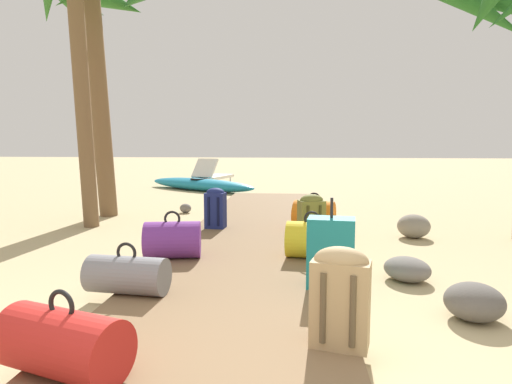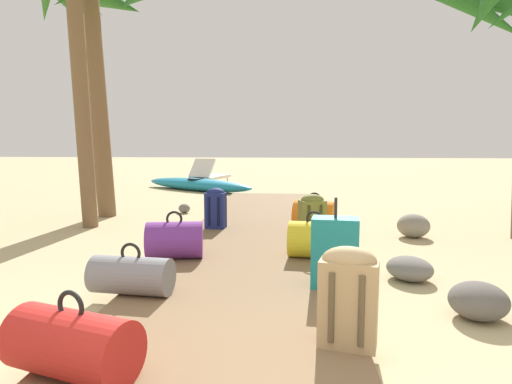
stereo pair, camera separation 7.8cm
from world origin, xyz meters
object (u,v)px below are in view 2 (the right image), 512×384
(kayak, at_px, (197,184))
(backpack_olive, at_px, (312,215))
(duffel_bag_yellow, at_px, (314,240))
(duffel_bag_purple, at_px, (175,240))
(duffel_bag_red, at_px, (73,344))
(backpack_navy, at_px, (216,207))
(backpack_tan, at_px, (348,294))
(suitcase_teal, at_px, (335,252))
(palm_tree_near_left, at_px, (95,27))
(lounge_chair, at_px, (209,175))
(duffel_bag_orange, at_px, (314,215))
(duffel_bag_grey, at_px, (131,275))

(kayak, bearing_deg, backpack_olive, -65.31)
(backpack_olive, xyz_separation_m, duffel_bag_yellow, (-0.03, -0.90, -0.10))
(duffel_bag_purple, relative_size, duffel_bag_red, 0.84)
(backpack_navy, xyz_separation_m, backpack_tan, (1.35, -3.38, 0.02))
(suitcase_teal, distance_m, duffel_bag_red, 2.07)
(palm_tree_near_left, relative_size, lounge_chair, 2.44)
(backpack_tan, bearing_deg, duffel_bag_orange, 90.27)
(backpack_olive, xyz_separation_m, kayak, (-2.67, 5.80, -0.21))
(duffel_bag_grey, relative_size, duffel_bag_yellow, 1.19)
(duffel_bag_red, distance_m, kayak, 9.18)
(duffel_bag_grey, relative_size, backpack_navy, 1.17)
(duffel_bag_red, relative_size, duffel_bag_yellow, 1.33)
(duffel_bag_grey, xyz_separation_m, backpack_navy, (0.20, 2.63, 0.14))
(backpack_navy, relative_size, backpack_tan, 0.94)
(duffel_bag_grey, bearing_deg, duffel_bag_red, -83.16)
(lounge_chair, xyz_separation_m, kayak, (-0.13, -1.00, -0.17))
(backpack_navy, distance_m, suitcase_teal, 2.71)
(lounge_chair, distance_m, kayak, 1.02)
(kayak, bearing_deg, duffel_bag_red, -81.70)
(duffel_bag_purple, xyz_separation_m, duffel_bag_grey, (-0.06, -1.05, -0.04))
(duffel_bag_grey, height_order, lounge_chair, lounge_chair)
(backpack_tan, distance_m, palm_tree_near_left, 6.15)
(duffel_bag_purple, distance_m, lounge_chair, 7.92)
(duffel_bag_orange, bearing_deg, duffel_bag_red, -110.24)
(backpack_tan, distance_m, kayak, 9.06)
(duffel_bag_purple, bearing_deg, duffel_bag_red, -87.84)
(backpack_olive, height_order, duffel_bag_orange, backpack_olive)
(lounge_chair, relative_size, kayak, 0.49)
(backpack_tan, bearing_deg, suitcase_teal, 88.49)
(backpack_navy, xyz_separation_m, suitcase_teal, (1.38, -2.33, -0.00))
(duffel_bag_red, relative_size, duffel_bag_orange, 1.19)
(duffel_bag_red, bearing_deg, backpack_olive, 67.77)
(duffel_bag_red, relative_size, lounge_chair, 0.44)
(lounge_chair, bearing_deg, duffel_bag_yellow, -71.95)
(duffel_bag_grey, height_order, palm_tree_near_left, palm_tree_near_left)
(suitcase_teal, xyz_separation_m, backpack_olive, (-0.09, 1.79, 0.00))
(backpack_tan, bearing_deg, palm_tree_near_left, 127.70)
(duffel_bag_grey, bearing_deg, lounge_chair, 96.75)
(backpack_navy, relative_size, duffel_bag_red, 0.76)
(duffel_bag_orange, xyz_separation_m, kayak, (-2.72, 5.30, -0.12))
(duffel_bag_grey, relative_size, duffel_bag_red, 0.89)
(duffel_bag_grey, xyz_separation_m, suitcase_teal, (1.58, 0.30, 0.14))
(duffel_bag_grey, distance_m, palm_tree_near_left, 4.95)
(duffel_bag_yellow, relative_size, palm_tree_near_left, 0.14)
(duffel_bag_red, height_order, duffel_bag_orange, duffel_bag_orange)
(kayak, bearing_deg, duffel_bag_purple, -79.71)
(duffel_bag_grey, bearing_deg, duffel_bag_purple, 86.84)
(backpack_tan, relative_size, lounge_chair, 0.36)
(duffel_bag_red, xyz_separation_m, lounge_chair, (-1.19, 10.08, 0.08))
(duffel_bag_orange, height_order, lounge_chair, lounge_chair)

